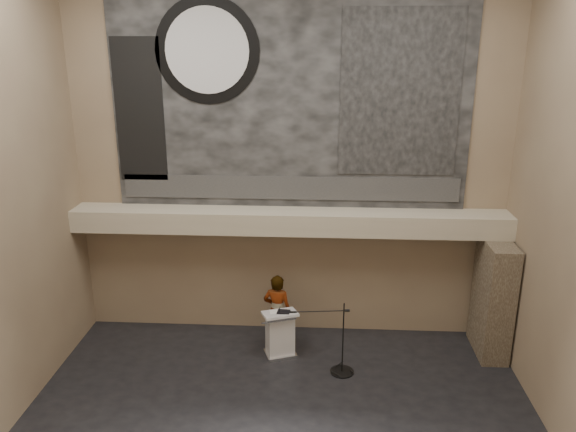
{
  "coord_description": "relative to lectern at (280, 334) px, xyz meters",
  "views": [
    {
      "loc": [
        0.68,
        -8.61,
        7.0
      ],
      "look_at": [
        0.0,
        3.2,
        3.2
      ],
      "focal_mm": 35.0,
      "sensor_mm": 36.0,
      "label": 1
    }
  ],
  "objects": [
    {
      "name": "wall_front",
      "position": [
        0.15,
        -6.67,
        3.7
      ],
      "size": [
        10.0,
        0.02,
        8.5
      ],
      "primitive_type": "cube",
      "color": "#77614B",
      "rests_on": "floor"
    },
    {
      "name": "binder",
      "position": [
        0.08,
        -0.03,
        0.56
      ],
      "size": [
        0.3,
        0.25,
        0.04
      ],
      "primitive_type": "cube",
      "rotation": [
        0.0,
        0.0,
        -0.11
      ],
      "color": "black",
      "rests_on": "lectern"
    },
    {
      "name": "sprinkler_right",
      "position": [
        2.05,
        0.88,
        2.12
      ],
      "size": [
        0.04,
        0.04,
        0.06
      ],
      "primitive_type": "cylinder",
      "color": "#B2893D",
      "rests_on": "soffit"
    },
    {
      "name": "soffit",
      "position": [
        0.15,
        0.93,
        2.4
      ],
      "size": [
        10.0,
        0.8,
        0.5
      ],
      "primitive_type": "cube",
      "color": "tan",
      "rests_on": "wall_back"
    },
    {
      "name": "stone_pier",
      "position": [
        4.8,
        0.48,
        0.8
      ],
      "size": [
        0.6,
        1.4,
        2.7
      ],
      "primitive_type": "cube",
      "color": "#423628",
      "rests_on": "floor"
    },
    {
      "name": "speaker_person",
      "position": [
        -0.09,
        0.43,
        0.35
      ],
      "size": [
        0.73,
        0.55,
        1.8
      ],
      "primitive_type": "imported",
      "rotation": [
        0.0,
        0.0,
        2.95
      ],
      "color": "white",
      "rests_on": "floor"
    },
    {
      "name": "banner_clock_face",
      "position": [
        -1.65,
        1.24,
        6.15
      ],
      "size": [
        1.84,
        0.02,
        1.84
      ],
      "primitive_type": "cylinder",
      "rotation": [
        1.57,
        0.0,
        0.0
      ],
      "color": "silver",
      "rests_on": "banner"
    },
    {
      "name": "banner_clock_rim",
      "position": [
        -1.65,
        1.26,
        6.15
      ],
      "size": [
        2.3,
        0.02,
        2.3
      ],
      "primitive_type": "cylinder",
      "rotation": [
        1.57,
        0.0,
        0.0
      ],
      "color": "black",
      "rests_on": "banner"
    },
    {
      "name": "mic_stand",
      "position": [
        1.36,
        -0.61,
        -0.31
      ],
      "size": [
        1.39,
        0.52,
        1.66
      ],
      "rotation": [
        0.0,
        0.0,
        0.12
      ],
      "color": "black",
      "rests_on": "floor"
    },
    {
      "name": "lectern",
      "position": [
        0.0,
        0.0,
        0.0
      ],
      "size": [
        0.89,
        0.76,
        1.14
      ],
      "rotation": [
        0.0,
        0.0,
        0.35
      ],
      "color": "silver",
      "rests_on": "floor"
    },
    {
      "name": "sprinkler_left",
      "position": [
        -1.45,
        0.88,
        2.12
      ],
      "size": [
        0.04,
        0.04,
        0.06
      ],
      "primitive_type": "cylinder",
      "color": "#B2893D",
      "rests_on": "soffit"
    },
    {
      "name": "wall_back",
      "position": [
        0.15,
        1.33,
        3.7
      ],
      "size": [
        10.0,
        0.02,
        8.5
      ],
      "primitive_type": "cube",
      "color": "#77614B",
      "rests_on": "floor"
    },
    {
      "name": "banner_brick_print",
      "position": [
        -3.25,
        1.26,
        4.85
      ],
      "size": [
        1.1,
        0.02,
        3.2
      ],
      "primitive_type": "cube",
      "color": "black",
      "rests_on": "banner"
    },
    {
      "name": "papers",
      "position": [
        -0.12,
        -0.04,
        0.55
      ],
      "size": [
        0.26,
        0.31,
        0.0
      ],
      "primitive_type": "cube",
      "rotation": [
        0.0,
        0.0,
        0.23
      ],
      "color": "white",
      "rests_on": "lectern"
    },
    {
      "name": "banner",
      "position": [
        0.15,
        1.3,
        5.15
      ],
      "size": [
        8.0,
        0.05,
        5.0
      ],
      "primitive_type": "cube",
      "color": "black",
      "rests_on": "wall_back"
    },
    {
      "name": "banner_building_print",
      "position": [
        2.55,
        1.26,
        5.25
      ],
      "size": [
        2.6,
        0.02,
        3.6
      ],
      "primitive_type": "cube",
      "color": "black",
      "rests_on": "banner"
    },
    {
      "name": "banner_text_strip",
      "position": [
        0.15,
        1.26,
        3.1
      ],
      "size": [
        7.76,
        0.02,
        0.55
      ],
      "primitive_type": "cube",
      "color": "#2D2D2D",
      "rests_on": "banner"
    }
  ]
}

